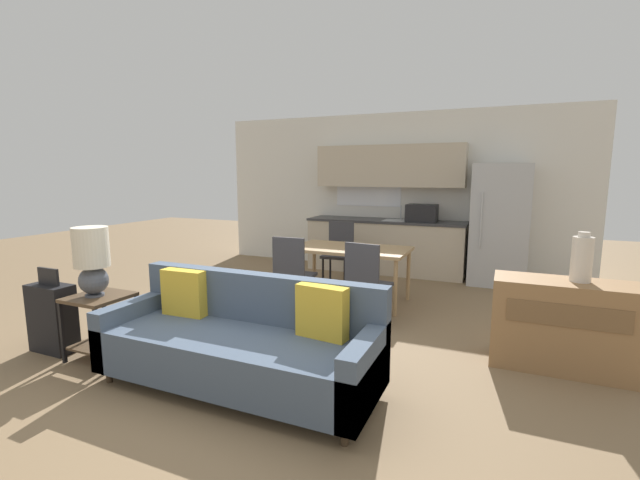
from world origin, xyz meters
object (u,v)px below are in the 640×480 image
(dining_chair_far_left, at_px, (339,250))
(vase, at_px, (582,259))
(credenza, at_px, (562,325))
(dining_chair_near_left, at_px, (293,271))
(refrigerator, at_px, (499,225))
(side_table, at_px, (100,316))
(couch, at_px, (242,343))
(dining_table, at_px, (351,252))
(suitcase, at_px, (52,317))
(table_lamp, at_px, (92,258))
(dining_chair_near_right, at_px, (366,280))

(dining_chair_far_left, bearing_deg, vase, -36.92)
(credenza, distance_m, dining_chair_near_left, 2.84)
(refrigerator, relative_size, side_table, 3.10)
(side_table, bearing_deg, couch, 3.34)
(dining_chair_near_left, height_order, dining_chair_far_left, same)
(dining_table, distance_m, side_table, 2.99)
(dining_table, height_order, couch, couch)
(credenza, bearing_deg, suitcase, -160.89)
(credenza, xyz_separation_m, vase, (0.10, 0.03, 0.58))
(refrigerator, xyz_separation_m, dining_chair_far_left, (-2.23, -0.95, -0.39))
(table_lamp, xyz_separation_m, vase, (3.95, 1.49, 0.04))
(refrigerator, relative_size, dining_chair_near_right, 1.93)
(dining_table, distance_m, dining_chair_far_left, 0.96)
(table_lamp, distance_m, dining_chair_far_left, 3.59)
(credenza, bearing_deg, side_table, -159.41)
(refrigerator, height_order, dining_table, refrigerator)
(vase, xyz_separation_m, dining_chair_near_right, (-1.97, 0.31, -0.46))
(table_lamp, height_order, dining_chair_near_right, table_lamp)
(dining_chair_near_left, bearing_deg, side_table, 57.94)
(table_lamp, distance_m, vase, 4.22)
(dining_table, relative_size, dining_chair_far_left, 1.59)
(dining_table, bearing_deg, vase, -24.48)
(side_table, bearing_deg, suitcase, -171.91)
(couch, xyz_separation_m, suitcase, (-2.02, -0.16, -0.02))
(refrigerator, relative_size, couch, 0.81)
(suitcase, bearing_deg, vase, 19.06)
(side_table, relative_size, dining_chair_near_left, 0.62)
(credenza, distance_m, dining_chair_far_left, 3.43)
(dining_chair_near_right, bearing_deg, couch, 81.55)
(couch, relative_size, table_lamp, 3.58)
(side_table, xyz_separation_m, suitcase, (-0.55, -0.08, -0.06))
(vase, relative_size, dining_chair_near_right, 0.45)
(dining_chair_far_left, height_order, suitcase, dining_chair_far_left)
(side_table, xyz_separation_m, dining_chair_near_right, (1.96, 1.77, 0.12))
(side_table, height_order, table_lamp, table_lamp)
(dining_table, relative_size, credenza, 1.33)
(couch, relative_size, dining_chair_far_left, 2.37)
(vase, xyz_separation_m, suitcase, (-4.47, -1.55, -0.64))
(table_lamp, bearing_deg, credenza, 20.75)
(dining_chair_near_left, bearing_deg, vase, 169.62)
(suitcase, bearing_deg, couch, 4.64)
(dining_chair_near_left, bearing_deg, dining_table, -125.86)
(refrigerator, height_order, table_lamp, refrigerator)
(vase, xyz_separation_m, dining_chair_near_left, (-2.91, 0.37, -0.46))
(suitcase, bearing_deg, credenza, 19.11)
(couch, height_order, dining_chair_near_left, dining_chair_near_left)
(suitcase, bearing_deg, dining_chair_near_left, 50.76)
(table_lamp, bearing_deg, refrigerator, 53.30)
(side_table, xyz_separation_m, dining_chair_far_left, (1.01, 3.40, 0.12))
(dining_chair_near_left, bearing_deg, table_lamp, 57.72)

